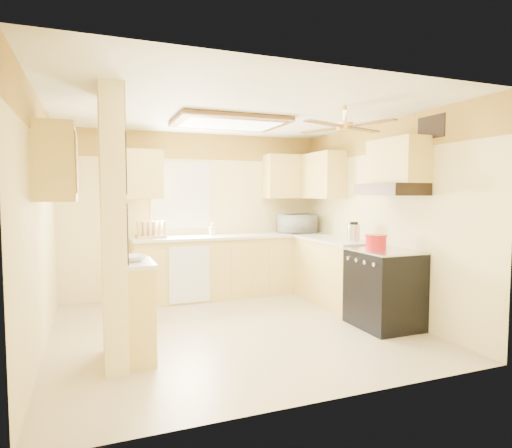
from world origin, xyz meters
name	(u,v)px	position (x,y,z in m)	size (l,w,h in m)	color
floor	(235,329)	(0.00, 0.00, 0.00)	(4.00, 4.00, 0.00)	#C4AF88
ceiling	(234,111)	(0.00, 0.00, 2.50)	(4.00, 4.00, 0.00)	white
wall_back	(196,214)	(0.00, 1.90, 1.25)	(4.00, 4.00, 0.00)	#F6E096
wall_front	(316,238)	(0.00, -1.90, 1.25)	(4.00, 4.00, 0.00)	#F6E096
wall_left	(40,227)	(-2.00, 0.00, 1.25)	(3.80, 3.80, 0.00)	#F6E096
wall_right	(379,218)	(2.00, 0.00, 1.25)	(3.80, 3.80, 0.00)	#F6E096
wallpaper_border	(196,146)	(0.00, 1.88, 2.30)	(4.00, 0.02, 0.40)	#F5C448
partition_column	(113,229)	(-1.35, -0.55, 1.25)	(0.20, 0.70, 2.50)	#F6E096
partition_ledge	(139,313)	(-1.13, -0.55, 0.45)	(0.25, 0.55, 0.90)	#E4C467
ledge_top	(138,263)	(-1.13, -0.55, 0.92)	(0.28, 0.58, 0.04)	silver
lower_cabinets_back	(233,266)	(0.50, 1.60, 0.45)	(3.00, 0.60, 0.90)	#E4C467
lower_cabinets_right	(335,272)	(1.70, 0.60, 0.45)	(0.60, 1.40, 0.90)	#E4C467
countertop_back	(233,236)	(0.50, 1.59, 0.92)	(3.04, 0.64, 0.04)	silver
countertop_right	(334,240)	(1.69, 0.60, 0.92)	(0.64, 1.44, 0.04)	silver
dishwasher_panel	(190,274)	(-0.25, 1.29, 0.43)	(0.58, 0.02, 0.80)	white
window	(180,195)	(-0.25, 1.89, 1.55)	(0.92, 0.02, 1.02)	white
upper_cab_back_left	(141,174)	(-0.85, 1.72, 1.85)	(0.60, 0.35, 0.70)	#E4C467
upper_cab_back_right	(291,177)	(1.55, 1.72, 1.85)	(0.90, 0.35, 0.70)	#E4C467
upper_cab_right	(321,176)	(1.82, 1.25, 1.85)	(0.35, 1.00, 0.70)	#E4C467
upper_cab_left_wall	(56,163)	(-1.82, -0.25, 1.85)	(0.35, 0.75, 0.70)	#E4C467
upper_cab_over_stove	(398,161)	(1.82, -0.55, 1.95)	(0.35, 0.76, 0.52)	#E4C467
stove	(384,288)	(1.67, -0.55, 0.46)	(0.68, 0.77, 0.92)	black
range_hood	(391,190)	(1.74, -0.55, 1.62)	(0.50, 0.76, 0.14)	black
poster_menu	(124,163)	(-1.24, -0.55, 1.85)	(0.02, 0.42, 0.57)	black
poster_nashville	(126,234)	(-1.24, -0.55, 1.20)	(0.02, 0.42, 0.57)	black
ceiling_light_panel	(229,122)	(0.10, 0.50, 2.46)	(1.35, 0.95, 0.06)	brown
ceiling_fan	(345,126)	(1.00, -0.70, 2.29)	(1.15, 1.15, 0.26)	gold
vent_grate	(431,127)	(1.98, -0.90, 2.30)	(0.02, 0.40, 0.25)	black
microwave	(297,224)	(1.59, 1.57, 1.09)	(0.54, 0.37, 0.30)	white
bowl	(133,258)	(-1.18, -0.54, 0.97)	(0.23, 0.23, 0.06)	white
dutch_oven	(376,242)	(1.62, -0.45, 1.00)	(0.26, 0.26, 0.17)	red
kettle	(354,232)	(1.73, 0.18, 1.06)	(0.17, 0.17, 0.26)	silver
dish_rack	(151,232)	(-0.74, 1.61, 1.03)	(0.42, 0.32, 0.24)	#DAB97D
utensil_crock	(212,231)	(0.19, 1.67, 1.01)	(0.10, 0.10, 0.20)	white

